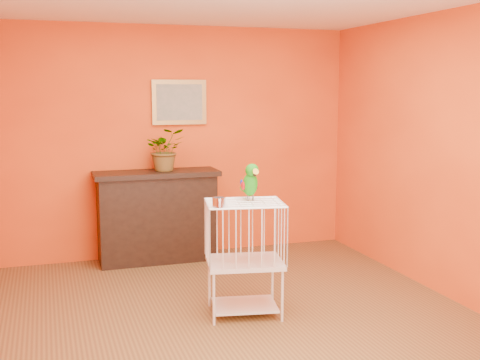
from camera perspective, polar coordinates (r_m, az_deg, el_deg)
name	(u,v)px	position (r m, az deg, el deg)	size (l,w,h in m)	color
ground	(241,323)	(5.06, 0.08, -13.40)	(4.50, 4.50, 0.00)	brown
room_shell	(241,130)	(4.70, 0.08, 4.81)	(4.50, 4.50, 4.50)	#EE5316
console_cabinet	(157,216)	(6.72, -7.87, -3.42)	(1.36, 0.49, 1.01)	black
potted_plant	(166,154)	(6.61, -7.05, 2.42)	(0.42, 0.47, 0.37)	#26722D
framed_picture	(179,102)	(6.83, -5.77, 7.35)	(0.62, 0.04, 0.50)	#A87E3C
birdcage	(245,257)	(5.09, 0.44, -7.27)	(0.70, 0.59, 0.97)	white
feed_cup	(219,202)	(4.77, -2.01, -2.10)	(0.11, 0.11, 0.07)	silver
parrot	(250,182)	(5.03, 0.99, -0.15)	(0.16, 0.29, 0.32)	#59544C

